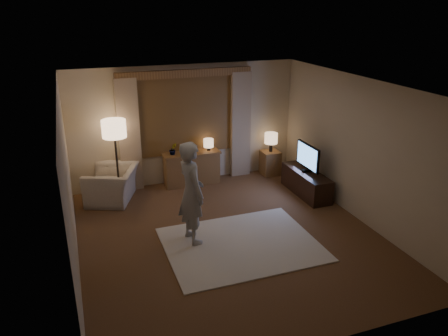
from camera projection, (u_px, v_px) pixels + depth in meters
name	position (u px, v px, depth m)	size (l,w,h in m)	color
room	(220.00, 155.00, 7.53)	(5.04, 5.54, 2.64)	brown
rug	(241.00, 244.00, 7.30)	(2.50, 2.00, 0.02)	beige
sideboard	(192.00, 169.00, 9.65)	(1.20, 0.40, 0.70)	brown
picture_frame	(191.00, 150.00, 9.49)	(0.16, 0.02, 0.20)	brown
plant	(173.00, 149.00, 9.34)	(0.17, 0.13, 0.30)	#999999
table_lamp_sideboard	(209.00, 144.00, 9.58)	(0.22, 0.22, 0.30)	black
floor_lamp	(114.00, 133.00, 8.62)	(0.48, 0.48, 1.65)	black
armchair	(112.00, 185.00, 8.84)	(1.06, 0.92, 0.69)	beige
side_table	(270.00, 163.00, 10.23)	(0.40, 0.40, 0.56)	brown
table_lamp_side	(271.00, 139.00, 10.02)	(0.30, 0.30, 0.44)	black
tv_stand	(306.00, 183.00, 9.17)	(0.45, 1.40, 0.50)	black
tv	(308.00, 157.00, 8.97)	(0.20, 0.82, 0.59)	black
person	(191.00, 193.00, 7.12)	(0.64, 0.42, 1.75)	#B6B0A8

